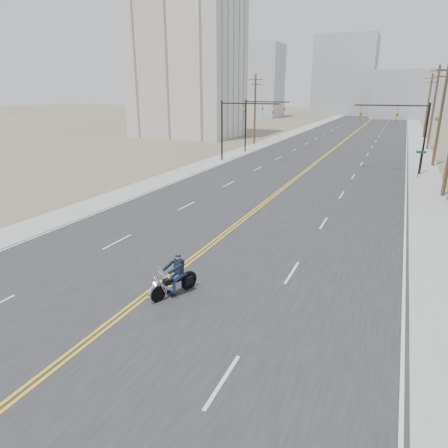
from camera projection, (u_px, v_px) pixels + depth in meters
ground_plane at (153, 290)px, 17.01m from camera, size 400.00×400.00×0.00m
road at (352, 134)px, 77.83m from camera, size 20.00×200.00×0.01m
sidewalk_left at (294, 132)px, 82.20m from camera, size 3.00×200.00×0.01m
sidewalk_right at (417, 137)px, 73.45m from camera, size 3.00×200.00×0.01m
traffic_mast_left at (238, 119)px, 46.67m from camera, size 7.10×0.26×7.00m
traffic_mast_right at (404, 124)px, 39.83m from camera, size 7.10×0.26×7.00m
traffic_mast_far at (257, 116)px, 53.76m from camera, size 6.10×0.26×7.00m
street_sign at (420, 159)px, 38.40m from camera, size 0.90×0.06×2.62m
utility_pole_c at (441, 113)px, 43.45m from camera, size 2.20×0.30×11.00m
utility_pole_d at (434, 106)px, 56.41m from camera, size 2.20×0.30×11.50m
utility_pole_e at (428, 105)px, 71.26m from camera, size 2.20×0.30×11.00m
utility_pole_left at (255, 109)px, 61.74m from camera, size 2.20×0.30×10.50m
apartment_block at (187, 50)px, 70.70m from camera, size 18.00×14.00×30.00m
haze_bldg_a at (259, 81)px, 126.76m from camera, size 14.00×12.00×22.00m
haze_bldg_b at (404, 95)px, 120.35m from camera, size 18.00×14.00×14.00m
haze_bldg_d at (345, 76)px, 139.09m from camera, size 20.00×15.00×26.00m
haze_bldg_f at (233, 91)px, 146.45m from camera, size 12.00×12.00×16.00m
motorcyclist at (173, 276)px, 16.32m from camera, size 1.73×2.43×1.74m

